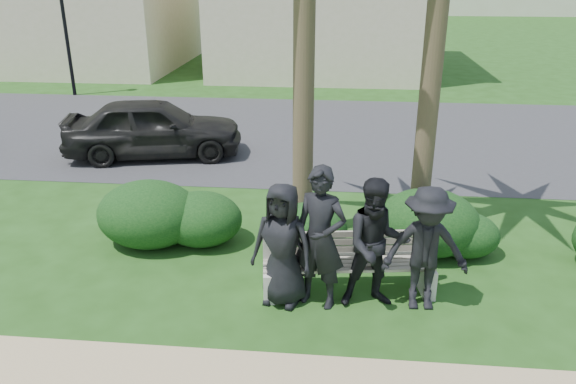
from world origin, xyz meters
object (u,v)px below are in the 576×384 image
man_a (282,245)px  man_d (426,249)px  car_a (154,128)px  street_lamp (62,4)px  park_bench (348,268)px  man_b (320,238)px  man_c (376,244)px

man_a → man_d: (1.79, 0.04, 0.01)m
man_a → car_a: (-3.57, 5.74, -0.15)m
man_d → car_a: (-5.36, 5.70, -0.15)m
street_lamp → man_d: (10.20, -11.87, -2.11)m
park_bench → man_a: bearing=-168.0°
park_bench → street_lamp: bearing=120.7°
man_b → car_a: (-4.04, 5.74, -0.27)m
man_a → man_c: bearing=18.1°
street_lamp → man_d: bearing=-49.3°
man_c → man_d: (0.61, -0.00, -0.04)m
park_bench → car_a: bearing=121.3°
street_lamp → park_bench: bearing=-51.4°
street_lamp → man_c: (9.59, -11.87, -2.08)m
street_lamp → man_d: size_ratio=2.58×
street_lamp → man_c: street_lamp is taller
park_bench → car_a: car_a is taller
man_c → street_lamp: bearing=119.9°
man_c → man_d: 0.61m
street_lamp → man_c: 15.40m
man_a → man_b: bearing=16.8°
man_c → car_a: size_ratio=0.44×
street_lamp → man_a: bearing=-54.8°
man_c → car_a: (-4.75, 5.70, -0.19)m
man_b → car_a: man_b is taller
park_bench → man_b: 0.76m
park_bench → man_d: man_d is taller
car_a → park_bench: bearing=-152.8°
man_c → man_b: bearing=174.1°
man_c → man_d: man_c is taller
man_b → car_a: size_ratio=0.47×
park_bench → man_b: (-0.38, -0.30, 0.58)m
street_lamp → man_b: bearing=-53.3°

